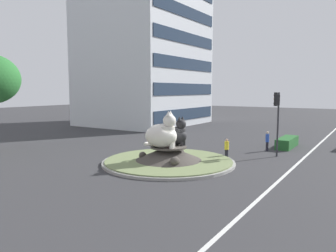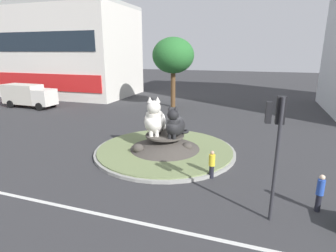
{
  "view_description": "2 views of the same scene",
  "coord_description": "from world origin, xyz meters",
  "views": [
    {
      "loc": [
        -19.39,
        -12.33,
        5.22
      ],
      "look_at": [
        0.93,
        0.64,
        2.55
      ],
      "focal_mm": 35.16,
      "sensor_mm": 36.0,
      "label": 1
    },
    {
      "loc": [
        5.8,
        -16.33,
        6.6
      ],
      "look_at": [
        0.13,
        0.26,
        1.76
      ],
      "focal_mm": 29.12,
      "sensor_mm": 36.0,
      "label": 2
    }
  ],
  "objects": [
    {
      "name": "clipped_hedge_strip",
      "position": [
        11.3,
        -5.58,
        0.45
      ],
      "size": [
        4.05,
        1.2,
        0.9
      ],
      "primitive_type": "cube",
      "color": "#235B28",
      "rests_on": "ground"
    },
    {
      "name": "pedestrian_yellow_shirt",
      "position": [
        3.67,
        -2.88,
        0.81
      ],
      "size": [
        0.33,
        0.33,
        1.54
      ],
      "rotation": [
        0.0,
        0.0,
        1.82
      ],
      "color": "black",
      "rests_on": "ground"
    },
    {
      "name": "ground_plane",
      "position": [
        0.0,
        0.0,
        0.0
      ],
      "size": [
        160.0,
        160.0,
        0.0
      ],
      "primitive_type": "plane",
      "color": "#333335"
    },
    {
      "name": "lane_centreline",
      "position": [
        0.0,
        -7.79,
        0.0
      ],
      "size": [
        112.0,
        0.2,
        0.01
      ],
      "primitive_type": "cube",
      "color": "silver",
      "rests_on": "ground"
    },
    {
      "name": "cat_statue_black",
      "position": [
        0.76,
        -0.18,
        2.01
      ],
      "size": [
        1.41,
        2.13,
        2.11
      ],
      "rotation": [
        0.0,
        0.0,
        -1.61
      ],
      "color": "black",
      "rests_on": "roundabout_island"
    },
    {
      "name": "office_tower",
      "position": [
        21.45,
        17.9,
        12.36
      ],
      "size": [
        17.11,
        14.72,
        24.71
      ],
      "rotation": [
        0.0,
        0.0,
        -0.01
      ],
      "color": "silver",
      "rests_on": "ground"
    },
    {
      "name": "roundabout_island",
      "position": [
        -0.0,
        -0.0,
        0.44
      ],
      "size": [
        9.4,
        9.4,
        1.24
      ],
      "color": "gray",
      "rests_on": "ground"
    },
    {
      "name": "pedestrian_blue_shirt",
      "position": [
        8.51,
        -4.57,
        0.91
      ],
      "size": [
        0.3,
        0.3,
        1.69
      ],
      "rotation": [
        0.0,
        0.0,
        0.81
      ],
      "color": "black",
      "rests_on": "ground"
    },
    {
      "name": "traffic_light_mast",
      "position": [
        6.49,
        -5.79,
        3.67
      ],
      "size": [
        0.71,
        0.59,
        5.01
      ],
      "rotation": [
        0.0,
        0.0,
        1.68
      ],
      "color": "#2D2D33",
      "rests_on": "ground"
    },
    {
      "name": "cat_statue_white",
      "position": [
        -0.72,
        0.02,
        2.18
      ],
      "size": [
        1.99,
        2.87,
        2.58
      ],
      "rotation": [
        0.0,
        0.0,
        -1.29
      ],
      "color": "silver",
      "rests_on": "roundabout_island"
    }
  ]
}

